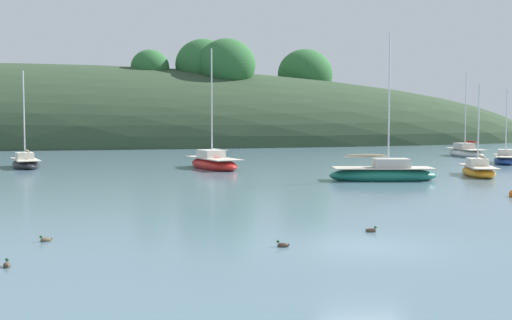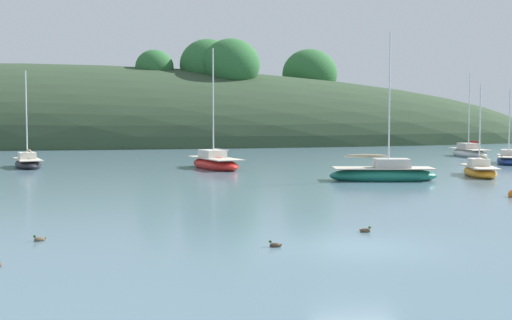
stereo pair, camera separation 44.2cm
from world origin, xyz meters
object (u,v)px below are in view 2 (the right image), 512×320
Objects in this scene: duck_lone_right at (39,239)px; sailboat_teal_outer at (480,171)px; sailboat_grey_yawl at (215,163)px; sailboat_blue_center at (28,163)px; duck_trailing at (275,245)px; duck_straggler at (365,230)px; sailboat_yellow_far at (509,159)px; sailboat_cream_ketch at (470,152)px; sailboat_orange_cutter at (384,174)px.

sailboat_teal_outer is at bearing 38.22° from duck_lone_right.
sailboat_grey_yawl is 13.71m from sailboat_blue_center.
duck_trailing is at bearing -15.91° from duck_lone_right.
duck_trailing and duck_straggler have the same top height.
sailboat_grey_yawl is 28.83m from duck_trailing.
sailboat_yellow_far is 0.77× the size of sailboat_cream_ketch.
sailboat_teal_outer is at bearing 50.92° from duck_trailing.
sailboat_blue_center is (-29.26, 11.29, 0.01)m from sailboat_teal_outer.
sailboat_orange_cutter is 25.96m from sailboat_blue_center.
duck_straggler is at bearing -126.14° from sailboat_yellow_far.
sailboat_teal_outer is 13.95× the size of duck_trailing.
duck_straggler is at bearing -120.34° from sailboat_cream_ketch.
sailboat_orange_cutter is at bearing -126.69° from sailboat_cream_ketch.
sailboat_cream_ketch is at bearing 49.32° from duck_lone_right.
duck_straggler is (3.35, 2.01, 0.00)m from duck_trailing.
sailboat_yellow_far is (14.32, 11.77, -0.07)m from sailboat_orange_cutter.
sailboat_yellow_far is at bearing 42.52° from duck_lone_right.
sailboat_orange_cutter reaches higher than sailboat_blue_center.
duck_straggler is (2.55, -26.81, -0.34)m from sailboat_grey_yawl.
sailboat_cream_ketch is at bearing 65.65° from sailboat_teal_outer.
sailboat_grey_yawl is (-23.28, -1.57, 0.07)m from sailboat_yellow_far.
duck_trailing is 1.01× the size of duck_straggler.
sailboat_yellow_far is at bearing 39.42° from sailboat_orange_cutter.
sailboat_yellow_far is 35.14m from duck_straggler.
duck_trailing is (-16.69, -20.56, -0.28)m from sailboat_teal_outer.
sailboat_grey_yawl is 1.22× the size of sailboat_blue_center.
sailboat_blue_center is 33.83m from duck_straggler.
sailboat_orange_cutter is 23.56m from duck_lone_right.
sailboat_blue_center is 17.08× the size of duck_straggler.
sailboat_grey_yawl is 26.53m from sailboat_cream_ketch.
sailboat_orange_cutter is 1.22× the size of sailboat_blue_center.
sailboat_blue_center is 34.24m from duck_trailing.
sailboat_teal_outer is 20.57m from sailboat_cream_ketch.
duck_straggler is (15.92, -29.85, -0.29)m from sailboat_blue_center.
sailboat_grey_yawl reaches higher than duck_trailing.
duck_trailing is at bearing -91.58° from sailboat_grey_yawl.
sailboat_cream_ketch is 18.56× the size of duck_trailing.
sailboat_yellow_far is at bearing -97.00° from sailboat_cream_ketch.
sailboat_orange_cutter is 13.58m from sailboat_grey_yawl.
duck_straggler is at bearing -111.11° from sailboat_orange_cutter.
sailboat_cream_ketch reaches higher than sailboat_yellow_far.
duck_straggler is at bearing -61.92° from sailboat_blue_center.
sailboat_blue_center reaches higher than duck_straggler.
duck_trailing is (-9.76, -18.61, -0.34)m from sailboat_orange_cutter.
sailboat_yellow_far is 36.68m from sailboat_blue_center.
sailboat_yellow_far is 23.33m from sailboat_grey_yawl.
duck_lone_right is at bearing 164.09° from duck_trailing.
sailboat_blue_center is (-13.37, 3.03, -0.05)m from sailboat_grey_yawl.
duck_trailing is at bearing -68.46° from sailboat_blue_center.
sailboat_teal_outer is at bearing -114.35° from sailboat_cream_ketch.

